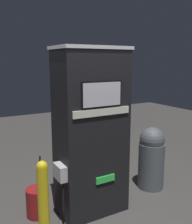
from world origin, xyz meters
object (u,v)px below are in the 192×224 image
Objects in this scene: safety_bollard at (44,208)px; gas_pump at (91,132)px; squeegee_bucket at (37,202)px; trash_bin at (151,157)px.

gas_pump is at bearing 32.62° from safety_bollard.
safety_bollard is at bearing -147.38° from gas_pump.
squeegee_bucket is at bearing 77.99° from safety_bollard.
gas_pump is 1.26m from trash_bin.
trash_bin is (1.12, 0.09, -0.58)m from gas_pump.
trash_bin is 1.82m from squeegee_bucket.
gas_pump reaches higher than squeegee_bucket.
gas_pump is 2.08× the size of safety_bollard.
gas_pump reaches higher than trash_bin.
safety_bollard is 1.06× the size of trash_bin.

